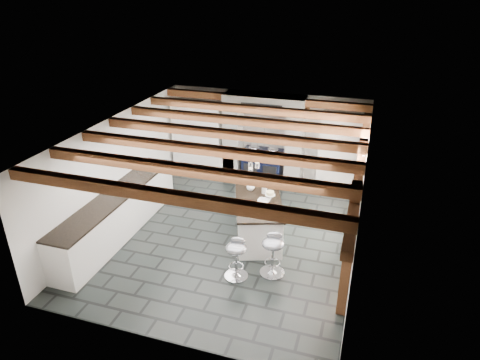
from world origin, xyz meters
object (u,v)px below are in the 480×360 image
(range_cooker, at_px, (263,166))
(bar_stool_near, at_px, (273,250))
(bar_stool_far, at_px, (236,254))
(kitchen_island, at_px, (258,218))

(range_cooker, xyz_separation_m, bar_stool_near, (1.14, -3.64, 0.04))
(bar_stool_near, xyz_separation_m, bar_stool_far, (-0.59, -0.28, -0.03))
(bar_stool_near, height_order, bar_stool_far, bar_stool_near)
(range_cooker, height_order, bar_stool_near, range_cooker)
(kitchen_island, xyz_separation_m, bar_stool_far, (-0.02, -1.37, 0.05))
(range_cooker, relative_size, kitchen_island, 0.52)
(kitchen_island, height_order, bar_stool_far, kitchen_island)
(range_cooker, distance_m, kitchen_island, 2.62)
(range_cooker, bearing_deg, bar_stool_near, -72.66)
(range_cooker, distance_m, bar_stool_far, 3.96)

